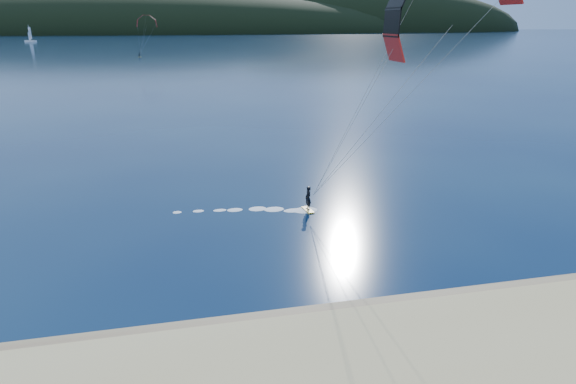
% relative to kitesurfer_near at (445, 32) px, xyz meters
% --- Properties ---
extents(wet_sand, '(220.00, 2.50, 0.10)m').
position_rel_kitesurfer_near_xyz_m(wet_sand, '(-13.45, -8.55, -13.59)').
color(wet_sand, '#957756').
rests_on(wet_sand, ground).
extents(headland, '(1200.00, 310.00, 140.00)m').
position_rel_kitesurfer_near_xyz_m(headland, '(-12.82, 732.23, -13.64)').
color(headland, black).
rests_on(headland, ground).
extents(kitesurfer_near, '(22.53, 9.54, 17.83)m').
position_rel_kitesurfer_near_xyz_m(kitesurfer_near, '(0.00, 0.00, 0.00)').
color(kitesurfer_near, gold).
rests_on(kitesurfer_near, ground).
extents(kitesurfer_far, '(9.09, 4.73, 15.02)m').
position_rel_kitesurfer_near_xyz_m(kitesurfer_far, '(-28.05, 193.60, -0.85)').
color(kitesurfer_far, gold).
rests_on(kitesurfer_far, ground).
extents(sailboat, '(8.95, 5.94, 12.51)m').
position_rel_kitesurfer_near_xyz_m(sailboat, '(-123.00, 384.21, -12.71)').
color(sailboat, white).
rests_on(sailboat, ground).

